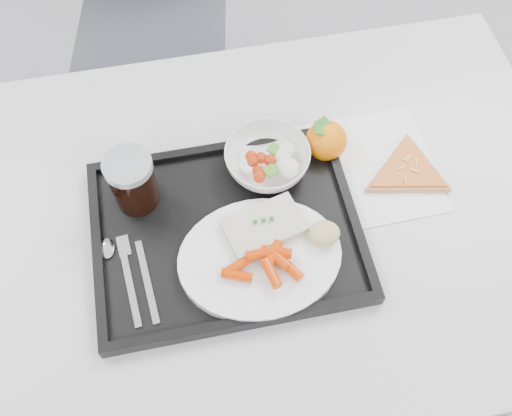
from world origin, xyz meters
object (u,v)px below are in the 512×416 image
tray (227,232)px  salad_bowl (267,159)px  dinner_plate (260,258)px  tangerine (326,140)px  table (249,233)px  cola_glass (133,181)px  pizza_slice (407,171)px

tray → salad_bowl: bearing=50.0°
dinner_plate → tangerine: (0.16, 0.20, 0.01)m
tray → tangerine: (0.21, 0.14, 0.03)m
dinner_plate → salad_bowl: 0.19m
table → tangerine: size_ratio=15.51×
table → cola_glass: cola_glass is taller
tangerine → tray: bearing=-147.2°
dinner_plate → pizza_slice: size_ratio=1.19×
table → salad_bowl: salad_bowl is taller
pizza_slice → table: bearing=-174.8°
tray → dinner_plate: dinner_plate is taller
dinner_plate → tangerine: tangerine is taller
pizza_slice → cola_glass: bearing=175.6°
dinner_plate → tangerine: bearing=50.8°
tray → salad_bowl: (0.09, 0.11, 0.03)m
tray → cola_glass: (-0.14, 0.09, 0.06)m
tray → salad_bowl: 0.15m
dinner_plate → pizza_slice: dinner_plate is taller
tray → tangerine: 0.25m
table → salad_bowl: 0.14m
tangerine → dinner_plate: bearing=-129.2°
cola_glass → pizza_slice: bearing=-4.4°
tray → cola_glass: cola_glass is taller
table → tangerine: tangerine is taller
dinner_plate → tray: bearing=123.6°
table → tangerine: 0.22m
tray → dinner_plate: (0.04, -0.07, 0.02)m
tray → table: bearing=33.5°
table → cola_glass: 0.24m
dinner_plate → pizza_slice: (0.30, 0.12, -0.01)m
pizza_slice → tangerine: bearing=149.7°
pizza_slice → dinner_plate: bearing=-157.6°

